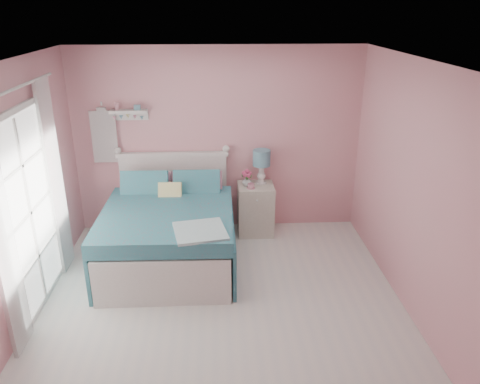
{
  "coord_description": "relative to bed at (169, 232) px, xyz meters",
  "views": [
    {
      "loc": [
        -0.02,
        -4.11,
        3.08
      ],
      "look_at": [
        0.25,
        1.2,
        0.95
      ],
      "focal_mm": 35.0,
      "sensor_mm": 36.0,
      "label": 1
    }
  ],
  "objects": [
    {
      "name": "teacup",
      "position": [
        1.08,
        0.64,
        0.36
      ],
      "size": [
        0.12,
        0.12,
        0.07
      ],
      "primitive_type": "imported",
      "rotation": [
        0.0,
        0.0,
        0.39
      ],
      "color": "pink",
      "rests_on": "nightstand"
    },
    {
      "name": "room_shell",
      "position": [
        0.64,
        -1.24,
        1.18
      ],
      "size": [
        4.5,
        4.5,
        4.5
      ],
      "color": "pink",
      "rests_on": "floor"
    },
    {
      "name": "wall_shelf",
      "position": [
        -0.55,
        0.95,
        1.33
      ],
      "size": [
        0.5,
        0.15,
        0.25
      ],
      "color": "silver",
      "rests_on": "room_shell"
    },
    {
      "name": "floor",
      "position": [
        0.64,
        -1.24,
        -0.4
      ],
      "size": [
        4.5,
        4.5,
        0.0
      ],
      "primitive_type": "plane",
      "color": "silver",
      "rests_on": "ground"
    },
    {
      "name": "hanging_dress",
      "position": [
        -0.91,
        0.94,
        1.0
      ],
      "size": [
        0.34,
        0.03,
        0.72
      ],
      "primitive_type": "cube",
      "color": "white",
      "rests_on": "room_shell"
    },
    {
      "name": "bed",
      "position": [
        0.0,
        0.0,
        0.0
      ],
      "size": [
        1.61,
        2.02,
        1.16
      ],
      "rotation": [
        0.0,
        0.0,
        -0.02
      ],
      "color": "silver",
      "rests_on": "floor"
    },
    {
      "name": "roses",
      "position": [
        1.03,
        0.74,
        0.5
      ],
      "size": [
        0.14,
        0.11,
        0.12
      ],
      "color": "#D14777",
      "rests_on": "vase"
    },
    {
      "name": "french_door",
      "position": [
        -1.33,
        -0.84,
        0.67
      ],
      "size": [
        0.04,
        1.32,
        2.16
      ],
      "color": "silver",
      "rests_on": "floor"
    },
    {
      "name": "nightstand",
      "position": [
        1.16,
        0.74,
        -0.04
      ],
      "size": [
        0.5,
        0.49,
        0.72
      ],
      "color": "beige",
      "rests_on": "floor"
    },
    {
      "name": "curtain_near",
      "position": [
        -1.28,
        -1.59,
        0.78
      ],
      "size": [
        0.04,
        0.4,
        2.32
      ],
      "primitive_type": "cube",
      "color": "white",
      "rests_on": "floor"
    },
    {
      "name": "vase",
      "position": [
        1.03,
        0.75,
        0.39
      ],
      "size": [
        0.17,
        0.17,
        0.14
      ],
      "primitive_type": "imported",
      "rotation": [
        0.0,
        0.0,
        -0.36
      ],
      "color": "silver",
      "rests_on": "nightstand"
    },
    {
      "name": "table_lamp",
      "position": [
        1.24,
        0.82,
        0.66
      ],
      "size": [
        0.24,
        0.24,
        0.49
      ],
      "color": "white",
      "rests_on": "nightstand"
    },
    {
      "name": "curtain_far",
      "position": [
        -1.28,
        -0.1,
        0.78
      ],
      "size": [
        0.04,
        0.4,
        2.32
      ],
      "primitive_type": "cube",
      "color": "white",
      "rests_on": "floor"
    }
  ]
}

